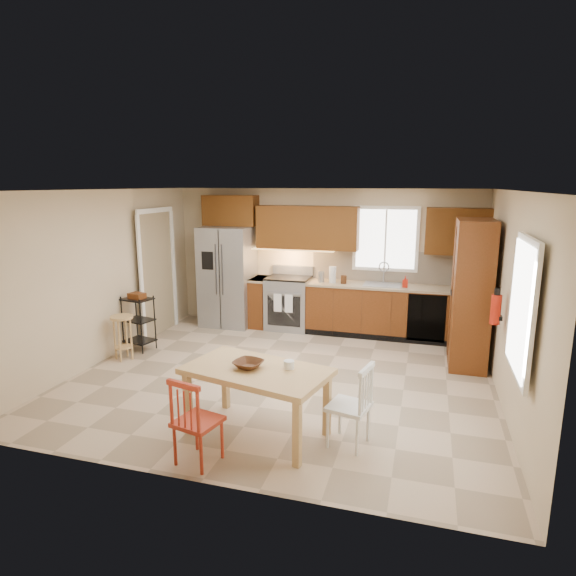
% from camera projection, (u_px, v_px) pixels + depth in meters
% --- Properties ---
extents(floor, '(5.50, 5.50, 0.00)m').
position_uv_depth(floor, '(283.00, 376.00, 6.58)').
color(floor, tan).
rests_on(floor, ground).
extents(ceiling, '(5.50, 5.00, 0.02)m').
position_uv_depth(ceiling, '(282.00, 190.00, 6.05)').
color(ceiling, silver).
rests_on(ceiling, ground).
extents(wall_back, '(5.50, 0.02, 2.50)m').
position_uv_depth(wall_back, '(323.00, 259.00, 8.66)').
color(wall_back, '#CCB793').
rests_on(wall_back, ground).
extents(wall_front, '(5.50, 0.02, 2.50)m').
position_uv_depth(wall_front, '(195.00, 348.00, 3.97)').
color(wall_front, '#CCB793').
rests_on(wall_front, ground).
extents(wall_left, '(0.02, 5.00, 2.50)m').
position_uv_depth(wall_left, '(104.00, 276.00, 7.07)').
color(wall_left, '#CCB793').
rests_on(wall_left, ground).
extents(wall_right, '(0.02, 5.00, 2.50)m').
position_uv_depth(wall_right, '(510.00, 301.00, 5.56)').
color(wall_right, '#CCB793').
rests_on(wall_right, ground).
extents(refrigerator, '(0.92, 0.75, 1.82)m').
position_uv_depth(refrigerator, '(228.00, 276.00, 8.85)').
color(refrigerator, gray).
rests_on(refrigerator, floor).
extents(range_stove, '(0.76, 0.63, 0.92)m').
position_uv_depth(range_stove, '(289.00, 304.00, 8.69)').
color(range_stove, gray).
rests_on(range_stove, floor).
extents(base_cabinet_narrow, '(0.30, 0.60, 0.90)m').
position_uv_depth(base_cabinet_narrow, '(260.00, 302.00, 8.85)').
color(base_cabinet_narrow, '#672D12').
rests_on(base_cabinet_narrow, floor).
extents(base_cabinet_run, '(2.92, 0.60, 0.90)m').
position_uv_depth(base_cabinet_run, '(392.00, 311.00, 8.20)').
color(base_cabinet_run, '#672D12').
rests_on(base_cabinet_run, floor).
extents(dishwasher, '(0.60, 0.02, 0.78)m').
position_uv_depth(dishwasher, '(426.00, 318.00, 7.77)').
color(dishwasher, black).
rests_on(dishwasher, floor).
extents(backsplash, '(2.92, 0.03, 0.55)m').
position_uv_depth(backsplash, '(396.00, 267.00, 8.31)').
color(backsplash, beige).
rests_on(backsplash, wall_back).
extents(upper_over_fridge, '(1.00, 0.35, 0.55)m').
position_uv_depth(upper_over_fridge, '(231.00, 210.00, 8.78)').
color(upper_over_fridge, '#57300E').
rests_on(upper_over_fridge, wall_back).
extents(upper_left_block, '(1.80, 0.35, 0.75)m').
position_uv_depth(upper_left_block, '(307.00, 228.00, 8.44)').
color(upper_left_block, '#57300E').
rests_on(upper_left_block, wall_back).
extents(upper_right_block, '(1.00, 0.35, 0.75)m').
position_uv_depth(upper_right_block, '(458.00, 231.00, 7.76)').
color(upper_right_block, '#57300E').
rests_on(upper_right_block, wall_back).
extents(window_back, '(1.12, 0.04, 1.12)m').
position_uv_depth(window_back, '(386.00, 239.00, 8.26)').
color(window_back, white).
rests_on(window_back, wall_back).
extents(sink, '(0.62, 0.46, 0.16)m').
position_uv_depth(sink, '(382.00, 287.00, 8.16)').
color(sink, gray).
rests_on(sink, base_cabinet_run).
extents(undercab_glow, '(1.60, 0.30, 0.01)m').
position_uv_depth(undercab_glow, '(291.00, 249.00, 8.59)').
color(undercab_glow, '#FFBF66').
rests_on(undercab_glow, wall_back).
extents(soap_bottle, '(0.09, 0.09, 0.19)m').
position_uv_depth(soap_bottle, '(405.00, 282.00, 7.94)').
color(soap_bottle, '#AB1A0B').
rests_on(soap_bottle, base_cabinet_run).
extents(paper_towel, '(0.12, 0.12, 0.28)m').
position_uv_depth(paper_towel, '(333.00, 275.00, 8.31)').
color(paper_towel, silver).
rests_on(paper_towel, base_cabinet_run).
extents(canister_steel, '(0.11, 0.11, 0.18)m').
position_uv_depth(canister_steel, '(321.00, 277.00, 8.38)').
color(canister_steel, gray).
rests_on(canister_steel, base_cabinet_run).
extents(canister_wood, '(0.10, 0.10, 0.14)m').
position_uv_depth(canister_wood, '(344.00, 280.00, 8.24)').
color(canister_wood, '#482713').
rests_on(canister_wood, base_cabinet_run).
extents(pantry, '(0.50, 0.95, 2.10)m').
position_uv_depth(pantry, '(471.00, 294.00, 6.82)').
color(pantry, '#672D12').
rests_on(pantry, floor).
extents(fire_extinguisher, '(0.12, 0.12, 0.36)m').
position_uv_depth(fire_extinguisher, '(496.00, 310.00, 5.77)').
color(fire_extinguisher, '#AB1A0B').
rests_on(fire_extinguisher, wall_right).
extents(window_right, '(0.04, 1.02, 1.32)m').
position_uv_depth(window_right, '(523.00, 308.00, 4.46)').
color(window_right, white).
rests_on(window_right, wall_right).
extents(doorway, '(0.04, 0.95, 2.10)m').
position_uv_depth(doorway, '(157.00, 274.00, 8.31)').
color(doorway, '#8C7A59').
rests_on(doorway, wall_left).
extents(dining_table, '(1.60, 1.12, 0.71)m').
position_uv_depth(dining_table, '(257.00, 402.00, 5.00)').
color(dining_table, tan).
rests_on(dining_table, floor).
extents(chair_red, '(0.48, 0.48, 0.86)m').
position_uv_depth(chair_red, '(198.00, 420.00, 4.47)').
color(chair_red, '#A72E19').
rests_on(chair_red, floor).
extents(chair_white, '(0.48, 0.48, 0.86)m').
position_uv_depth(chair_white, '(349.00, 405.00, 4.77)').
color(chair_white, silver).
rests_on(chair_white, floor).
extents(table_bowl, '(0.35, 0.35, 0.07)m').
position_uv_depth(table_bowl, '(248.00, 368.00, 4.95)').
color(table_bowl, '#482713').
rests_on(table_bowl, dining_table).
extents(table_jar, '(0.12, 0.12, 0.12)m').
position_uv_depth(table_jar, '(289.00, 367.00, 4.92)').
color(table_jar, silver).
rests_on(table_jar, dining_table).
extents(bar_stool, '(0.39, 0.39, 0.67)m').
position_uv_depth(bar_stool, '(123.00, 338.00, 7.15)').
color(bar_stool, tan).
rests_on(bar_stool, floor).
extents(utility_cart, '(0.50, 0.42, 0.87)m').
position_uv_depth(utility_cart, '(139.00, 323.00, 7.57)').
color(utility_cart, black).
rests_on(utility_cart, floor).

